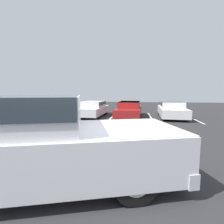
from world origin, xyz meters
name	(u,v)px	position (x,y,z in m)	size (l,w,h in m)	color
ground_plane	(76,187)	(0.00, 0.00, 0.00)	(60.00, 60.00, 0.00)	#2D2D30
stall_stripe_a	(76,116)	(-3.47, 10.16, 0.00)	(0.12, 5.18, 0.01)	white
stall_stripe_b	(112,116)	(-0.55, 10.16, 0.00)	(0.12, 5.18, 0.01)	white
stall_stripe_c	(151,117)	(2.37, 10.16, 0.00)	(0.12, 5.18, 0.01)	white
stall_stripe_d	(191,118)	(5.30, 10.16, 0.00)	(0.12, 5.18, 0.01)	white
pickup_truck	(45,142)	(-0.62, 0.01, 0.90)	(5.79, 3.53, 1.82)	silver
parked_sedan_a	(93,108)	(-2.14, 10.22, 0.62)	(2.06, 4.38, 1.16)	silver
parked_sedan_b	(129,109)	(0.77, 10.10, 0.63)	(2.01, 4.77, 1.17)	maroon
parked_sedan_c	(172,109)	(3.93, 10.34, 0.63)	(2.10, 4.84, 1.17)	silver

